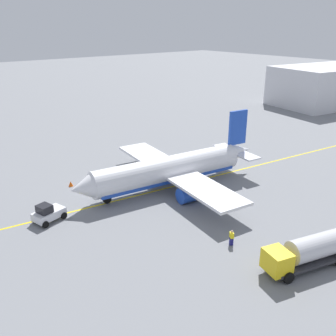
{
  "coord_description": "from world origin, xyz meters",
  "views": [
    {
      "loc": [
        30.15,
        37.34,
        21.75
      ],
      "look_at": [
        0.0,
        0.0,
        3.0
      ],
      "focal_mm": 39.9,
      "sensor_mm": 36.0,
      "label": 1
    }
  ],
  "objects_px": {
    "refueling_worker": "(232,238)",
    "fuel_tanker": "(310,251)",
    "airplane": "(171,170)",
    "pushback_tug": "(48,213)",
    "safety_cone_nose": "(71,184)"
  },
  "relations": [
    {
      "from": "safety_cone_nose",
      "to": "pushback_tug",
      "type": "bearing_deg",
      "value": 50.12
    },
    {
      "from": "pushback_tug",
      "to": "safety_cone_nose",
      "type": "distance_m",
      "value": 10.01
    },
    {
      "from": "refueling_worker",
      "to": "safety_cone_nose",
      "type": "relative_size",
      "value": 2.33
    },
    {
      "from": "airplane",
      "to": "fuel_tanker",
      "type": "relative_size",
      "value": 2.81
    },
    {
      "from": "airplane",
      "to": "pushback_tug",
      "type": "height_order",
      "value": "airplane"
    },
    {
      "from": "airplane",
      "to": "fuel_tanker",
      "type": "xyz_separation_m",
      "value": [
        1.41,
        22.46,
        -0.92
      ]
    },
    {
      "from": "pushback_tug",
      "to": "safety_cone_nose",
      "type": "xyz_separation_m",
      "value": [
        -6.4,
        -7.66,
        -0.64
      ]
    },
    {
      "from": "pushback_tug",
      "to": "airplane",
      "type": "bearing_deg",
      "value": 174.85
    },
    {
      "from": "airplane",
      "to": "refueling_worker",
      "type": "bearing_deg",
      "value": 74.01
    },
    {
      "from": "fuel_tanker",
      "to": "pushback_tug",
      "type": "distance_m",
      "value": 28.8
    },
    {
      "from": "refueling_worker",
      "to": "safety_cone_nose",
      "type": "distance_m",
      "value": 25.4
    },
    {
      "from": "refueling_worker",
      "to": "fuel_tanker",
      "type": "bearing_deg",
      "value": 112.73
    },
    {
      "from": "fuel_tanker",
      "to": "refueling_worker",
      "type": "relative_size",
      "value": 6.03
    },
    {
      "from": "airplane",
      "to": "pushback_tug",
      "type": "distance_m",
      "value": 17.44
    },
    {
      "from": "pushback_tug",
      "to": "refueling_worker",
      "type": "xyz_separation_m",
      "value": [
        -12.9,
        16.89,
        -0.19
      ]
    }
  ]
}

